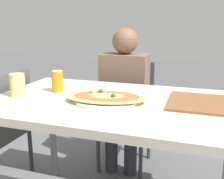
{
  "coord_description": "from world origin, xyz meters",
  "views": [
    {
      "loc": [
        0.39,
        -1.25,
        1.16
      ],
      "look_at": [
        -0.02,
        -0.01,
        0.82
      ],
      "focal_mm": 42.0,
      "sensor_mm": 36.0,
      "label": 1
    }
  ],
  "objects_px": {
    "chair_side_left": "(0,125)",
    "pizza_main": "(107,98)",
    "chair_far_seated": "(128,108)",
    "person_seated": "(124,91)",
    "drink_glass": "(18,85)",
    "soda_can": "(57,81)",
    "dining_table": "(116,114)"
  },
  "relations": [
    {
      "from": "dining_table",
      "to": "chair_far_seated",
      "type": "distance_m",
      "value": 0.77
    },
    {
      "from": "chair_side_left",
      "to": "drink_glass",
      "type": "distance_m",
      "value": 0.5
    },
    {
      "from": "pizza_main",
      "to": "drink_glass",
      "type": "distance_m",
      "value": 0.5
    },
    {
      "from": "drink_glass",
      "to": "dining_table",
      "type": "bearing_deg",
      "value": 9.68
    },
    {
      "from": "pizza_main",
      "to": "dining_table",
      "type": "bearing_deg",
      "value": 41.33
    },
    {
      "from": "chair_far_seated",
      "to": "soda_can",
      "type": "bearing_deg",
      "value": 69.57
    },
    {
      "from": "person_seated",
      "to": "soda_can",
      "type": "distance_m",
      "value": 0.63
    },
    {
      "from": "chair_side_left",
      "to": "chair_far_seated",
      "type": "bearing_deg",
      "value": -48.53
    },
    {
      "from": "pizza_main",
      "to": "chair_side_left",
      "type": "bearing_deg",
      "value": 171.21
    },
    {
      "from": "chair_far_seated",
      "to": "soda_can",
      "type": "distance_m",
      "value": 0.79
    },
    {
      "from": "dining_table",
      "to": "soda_can",
      "type": "height_order",
      "value": "soda_can"
    },
    {
      "from": "chair_side_left",
      "to": "pizza_main",
      "type": "bearing_deg",
      "value": -98.79
    },
    {
      "from": "chair_far_seated",
      "to": "chair_side_left",
      "type": "xyz_separation_m",
      "value": [
        -0.73,
        -0.64,
        0.0
      ]
    },
    {
      "from": "chair_side_left",
      "to": "pizza_main",
      "type": "distance_m",
      "value": 0.88
    },
    {
      "from": "chair_far_seated",
      "to": "pizza_main",
      "type": "height_order",
      "value": "chair_far_seated"
    },
    {
      "from": "chair_side_left",
      "to": "drink_glass",
      "type": "bearing_deg",
      "value": -119.6
    },
    {
      "from": "pizza_main",
      "to": "drink_glass",
      "type": "bearing_deg",
      "value": -173.66
    },
    {
      "from": "chair_far_seated",
      "to": "soda_can",
      "type": "relative_size",
      "value": 6.79
    },
    {
      "from": "chair_side_left",
      "to": "drink_glass",
      "type": "relative_size",
      "value": 6.74
    },
    {
      "from": "dining_table",
      "to": "person_seated",
      "type": "height_order",
      "value": "person_seated"
    },
    {
      "from": "drink_glass",
      "to": "pizza_main",
      "type": "bearing_deg",
      "value": 6.34
    },
    {
      "from": "dining_table",
      "to": "pizza_main",
      "type": "height_order",
      "value": "pizza_main"
    },
    {
      "from": "chair_side_left",
      "to": "person_seated",
      "type": "distance_m",
      "value": 0.91
    },
    {
      "from": "dining_table",
      "to": "chair_side_left",
      "type": "bearing_deg",
      "value": 174.05
    },
    {
      "from": "dining_table",
      "to": "soda_can",
      "type": "distance_m",
      "value": 0.41
    },
    {
      "from": "chair_far_seated",
      "to": "person_seated",
      "type": "bearing_deg",
      "value": 90.0
    },
    {
      "from": "soda_can",
      "to": "person_seated",
      "type": "bearing_deg",
      "value": 65.83
    },
    {
      "from": "chair_far_seated",
      "to": "person_seated",
      "type": "relative_size",
      "value": 0.76
    },
    {
      "from": "chair_side_left",
      "to": "soda_can",
      "type": "distance_m",
      "value": 0.59
    },
    {
      "from": "person_seated",
      "to": "pizza_main",
      "type": "relative_size",
      "value": 2.51
    },
    {
      "from": "chair_side_left",
      "to": "pizza_main",
      "type": "relative_size",
      "value": 1.9
    },
    {
      "from": "dining_table",
      "to": "chair_side_left",
      "type": "distance_m",
      "value": 0.89
    }
  ]
}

